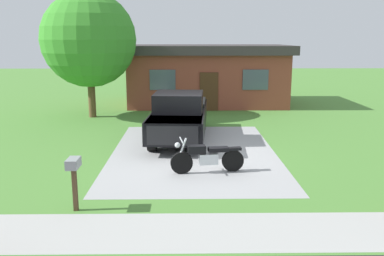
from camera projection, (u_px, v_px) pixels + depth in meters
The scene contains 8 objects.
ground_plane at pixel (194, 153), 14.42m from camera, with size 80.00×80.00×0.00m, color #4D8335.
driveway_pad at pixel (194, 153), 14.42m from camera, with size 5.68×8.49×0.01m, color #9E9E9E.
sidewalk_strip at pixel (199, 231), 8.56m from camera, with size 36.00×1.80×0.01m, color #A6A6A2.
motorcycle at pixel (207, 157), 12.22m from camera, with size 2.21×0.70×1.09m.
pickup_truck at pixel (180, 115), 16.22m from camera, with size 2.39×5.75×1.90m.
mailbox at pixel (74, 170), 9.40m from camera, with size 0.26×0.48×1.26m.
shade_tree at pixel (89, 40), 20.09m from camera, with size 4.64×4.64×6.16m.
neighbor_house at pixel (207, 74), 24.76m from camera, with size 9.60×5.60×3.50m.
Camera 1 is at (-0.26, -13.90, 3.95)m, focal length 38.56 mm.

